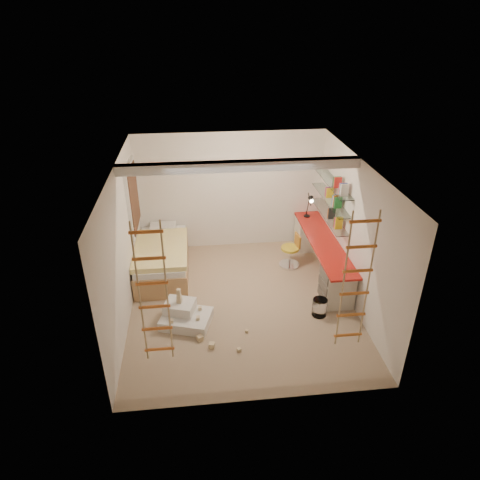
{
  "coord_description": "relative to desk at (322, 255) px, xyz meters",
  "views": [
    {
      "loc": [
        -0.73,
        -6.36,
        4.74
      ],
      "look_at": [
        0.0,
        0.3,
        1.15
      ],
      "focal_mm": 32.0,
      "sensor_mm": 36.0,
      "label": 1
    }
  ],
  "objects": [
    {
      "name": "rope_ladder_right",
      "position": [
        -0.37,
        -2.61,
        1.11
      ],
      "size": [
        0.41,
        0.04,
        2.13
      ],
      "primitive_type": null,
      "color": "#BE6420",
      "rests_on": "ceiling"
    },
    {
      "name": "toy_blocks",
      "position": [
        -2.5,
        -1.54,
        -0.16
      ],
      "size": [
        1.31,
        0.99,
        0.63
      ],
      "color": "#CCB284",
      "rests_on": "floor"
    },
    {
      "name": "shelves",
      "position": [
        0.15,
        0.27,
        1.1
      ],
      "size": [
        0.25,
        1.8,
        0.71
      ],
      "color": "white",
      "rests_on": "wall_right"
    },
    {
      "name": "books",
      "position": [
        0.15,
        0.27,
        1.23
      ],
      "size": [
        0.14,
        0.58,
        0.92
      ],
      "color": "yellow",
      "rests_on": "shelves"
    },
    {
      "name": "play_platform",
      "position": [
        -2.76,
        -1.31,
        -0.26
      ],
      "size": [
        0.96,
        0.84,
        0.36
      ],
      "color": "silver",
      "rests_on": "floor"
    },
    {
      "name": "ceiling_beam",
      "position": [
        -1.72,
        -0.56,
        2.12
      ],
      "size": [
        4.0,
        0.18,
        0.16
      ],
      "primitive_type": "cube",
      "color": "white",
      "rests_on": "ceiling"
    },
    {
      "name": "task_lamp",
      "position": [
        -0.05,
        0.96,
        0.73
      ],
      "size": [
        0.14,
        0.36,
        0.57
      ],
      "color": "black",
      "rests_on": "desk"
    },
    {
      "name": "window_blind",
      "position": [
        -3.65,
        0.64,
        1.15
      ],
      "size": [
        0.02,
        1.0,
        1.2
      ],
      "primitive_type": "cube",
      "color": "#4C2D1E",
      "rests_on": "window_frame"
    },
    {
      "name": "floor",
      "position": [
        -1.72,
        -0.86,
        -0.4
      ],
      "size": [
        4.5,
        4.5,
        0.0
      ],
      "primitive_type": "plane",
      "color": "#9D8565",
      "rests_on": "ground"
    },
    {
      "name": "waste_bin",
      "position": [
        -0.4,
        -1.37,
        -0.24
      ],
      "size": [
        0.26,
        0.26,
        0.32
      ],
      "primitive_type": "cylinder",
      "color": "white",
      "rests_on": "floor"
    },
    {
      "name": "bed",
      "position": [
        -3.2,
        0.36,
        -0.07
      ],
      "size": [
        1.02,
        2.0,
        0.69
      ],
      "color": "#AD7F51",
      "rests_on": "floor"
    },
    {
      "name": "swivel_chair",
      "position": [
        -0.55,
        0.32,
        -0.14
      ],
      "size": [
        0.48,
        0.48,
        0.72
      ],
      "color": "gold",
      "rests_on": "floor"
    },
    {
      "name": "window_frame",
      "position": [
        -3.69,
        0.64,
        1.15
      ],
      "size": [
        0.06,
        1.15,
        1.35
      ],
      "primitive_type": "cube",
      "color": "white",
      "rests_on": "wall_left"
    },
    {
      "name": "desk",
      "position": [
        0.0,
        0.0,
        0.0
      ],
      "size": [
        0.56,
        2.8,
        0.75
      ],
      "color": "red",
      "rests_on": "floor"
    },
    {
      "name": "rope_ladder_left",
      "position": [
        -3.07,
        -2.61,
        1.11
      ],
      "size": [
        0.41,
        0.04,
        2.13
      ],
      "primitive_type": null,
      "color": "#D36124",
      "rests_on": "ceiling"
    }
  ]
}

